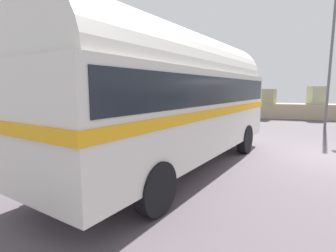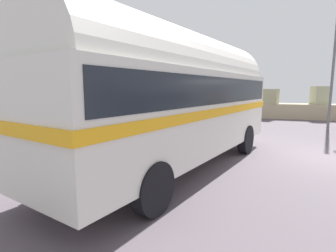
% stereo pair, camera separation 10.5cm
% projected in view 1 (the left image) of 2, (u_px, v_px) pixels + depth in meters
% --- Properties ---
extents(ground, '(32.00, 26.00, 0.02)m').
position_uv_depth(ground, '(334.00, 158.00, 8.27)').
color(ground, '#564C53').
extents(breakwater, '(31.36, 2.14, 2.44)m').
position_uv_depth(breakwater, '(284.00, 109.00, 19.38)').
color(breakwater, tan).
rests_on(breakwater, ground).
extents(vintage_coach, '(4.54, 8.91, 3.70)m').
position_uv_depth(vintage_coach, '(178.00, 94.00, 6.99)').
color(vintage_coach, black).
rests_on(vintage_coach, ground).
extents(lamp_post, '(0.82, 0.50, 7.29)m').
position_uv_depth(lamp_post, '(332.00, 55.00, 14.24)').
color(lamp_post, '#5B5B60').
rests_on(lamp_post, ground).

